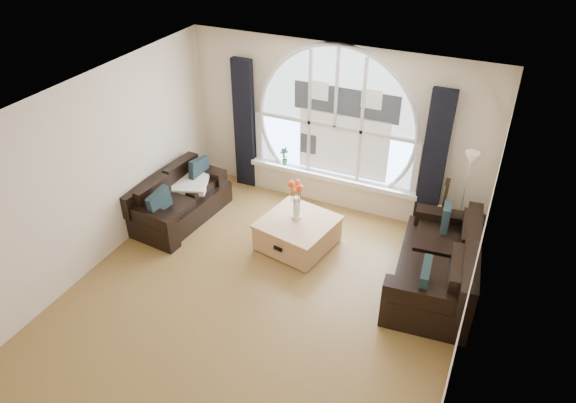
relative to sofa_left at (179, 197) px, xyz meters
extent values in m
cube|color=brown|center=(2.06, -1.21, -0.40)|extent=(5.00, 5.50, 0.01)
cube|color=silver|center=(2.06, -1.21, 2.30)|extent=(5.00, 5.50, 0.01)
cube|color=beige|center=(2.06, 1.54, 0.95)|extent=(5.00, 0.01, 2.70)
cube|color=beige|center=(2.06, -3.96, 0.95)|extent=(5.00, 0.01, 2.70)
cube|color=beige|center=(-0.44, -1.21, 0.95)|extent=(0.01, 5.50, 2.70)
cube|color=beige|center=(4.56, -1.21, 0.95)|extent=(0.01, 5.50, 2.70)
cube|color=silver|center=(4.26, -1.21, 1.95)|extent=(0.92, 5.50, 0.72)
cube|color=silver|center=(2.06, 1.51, 1.23)|extent=(2.60, 0.06, 2.15)
cube|color=white|center=(2.06, 1.44, 0.11)|extent=(2.90, 0.22, 0.08)
cube|color=white|center=(2.06, 1.48, 1.23)|extent=(2.76, 0.08, 2.15)
cube|color=silver|center=(2.21, 1.49, 1.10)|extent=(1.70, 0.02, 1.50)
cube|color=black|center=(0.46, 1.42, 0.75)|extent=(0.35, 0.12, 2.30)
cube|color=black|center=(3.66, 1.42, 0.75)|extent=(0.35, 0.12, 2.30)
cube|color=black|center=(0.00, 0.00, 0.00)|extent=(1.01, 1.76, 0.75)
cube|color=black|center=(4.09, 0.03, 0.00)|extent=(1.18, 2.06, 0.88)
cube|color=tan|center=(2.03, 0.10, -0.15)|extent=(1.18, 1.18, 0.49)
cube|color=silver|center=(0.04, 0.29, 0.10)|extent=(0.71, 0.71, 0.10)
cube|color=white|center=(1.97, 0.18, 0.44)|extent=(0.24, 0.24, 0.70)
cube|color=#B2B2B2|center=(4.19, 1.07, 0.40)|extent=(0.24, 0.24, 1.60)
cube|color=olive|center=(3.93, 1.30, 0.13)|extent=(0.37, 0.26, 1.06)
imported|color=#1E6023|center=(1.19, 1.44, 0.31)|extent=(0.19, 0.15, 0.31)
camera|label=1|loc=(4.54, -5.78, 4.55)|focal=32.99mm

